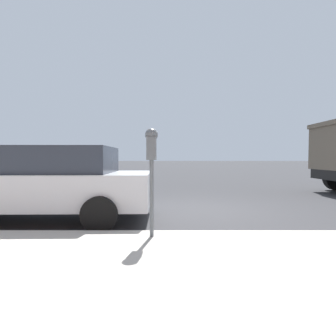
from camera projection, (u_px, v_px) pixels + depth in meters
The scene contains 3 objects.
ground_plane at pixel (194, 211), 6.45m from camera, with size 220.00×220.00×0.00m, color #333335.
parking_meter at pixel (152, 154), 3.87m from camera, with size 0.21×0.19×1.61m.
car_silver at pixel (46, 182), 5.41m from camera, with size 2.08×4.44×1.53m.
Camera 1 is at (-6.40, 0.63, 1.30)m, focal length 28.00 mm.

